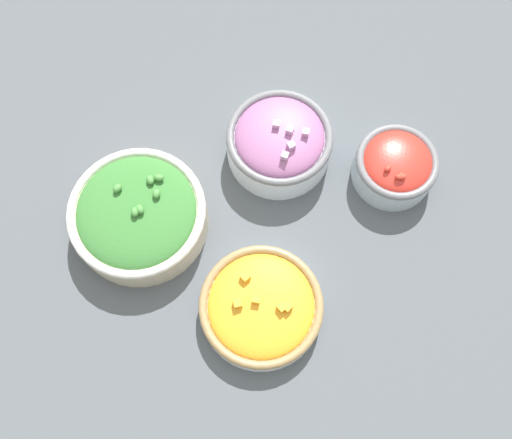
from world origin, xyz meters
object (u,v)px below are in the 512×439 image
(bowl_red_onion, at_px, (279,142))
(bowl_broccoli, at_px, (138,215))
(bowl_cherry_tomatoes, at_px, (395,166))
(bowl_squash, at_px, (261,306))

(bowl_red_onion, bearing_deg, bowl_broccoli, -156.68)
(bowl_cherry_tomatoes, xyz_separation_m, bowl_red_onion, (-0.17, 0.06, 0.01))
(bowl_broccoli, bearing_deg, bowl_squash, -42.77)
(bowl_squash, xyz_separation_m, bowl_cherry_tomatoes, (0.22, 0.18, 0.01))
(bowl_squash, relative_size, bowl_broccoli, 0.87)
(bowl_cherry_tomatoes, height_order, bowl_red_onion, bowl_red_onion)
(bowl_squash, distance_m, bowl_cherry_tomatoes, 0.29)
(bowl_squash, relative_size, bowl_cherry_tomatoes, 1.40)
(bowl_squash, bearing_deg, bowl_cherry_tomatoes, 39.91)
(bowl_red_onion, bearing_deg, bowl_squash, -102.79)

